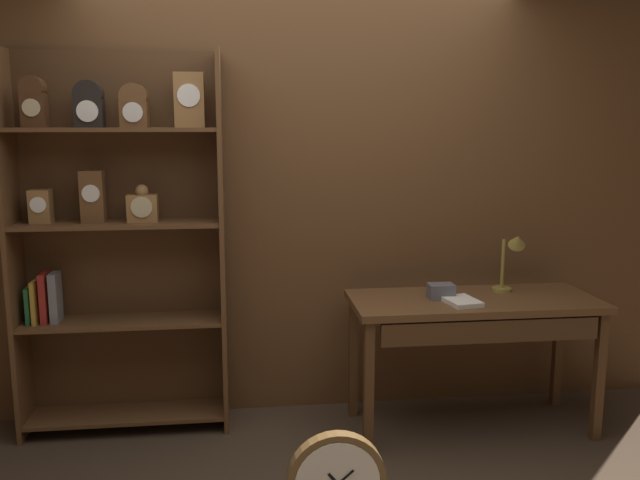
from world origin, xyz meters
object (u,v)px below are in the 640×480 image
bookshelf (117,232)px  open_repair_manual (461,301)px  desk_lamp (512,255)px  workbench (475,315)px  toolbox_small (441,291)px

bookshelf → open_repair_manual: bookshelf is taller
desk_lamp → workbench: bearing=-153.6°
workbench → open_repair_manual: bearing=-144.4°
desk_lamp → open_repair_manual: (-0.37, -0.21, -0.21)m
desk_lamp → toolbox_small: size_ratio=2.62×
toolbox_small → bookshelf: bearing=172.2°
open_repair_manual → desk_lamp: bearing=19.0°
bookshelf → desk_lamp: size_ratio=5.80×
bookshelf → desk_lamp: 2.24m
workbench → toolbox_small: 0.23m
workbench → desk_lamp: (0.26, 0.13, 0.32)m
toolbox_small → open_repair_manual: (0.08, -0.11, -0.03)m
workbench → open_repair_manual: size_ratio=6.30×
toolbox_small → workbench: bearing=-11.0°
desk_lamp → open_repair_manual: desk_lamp is taller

